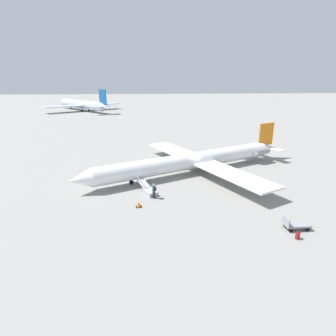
{
  "coord_description": "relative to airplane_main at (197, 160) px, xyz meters",
  "views": [
    {
      "loc": [
        7.39,
        35.16,
        12.3
      ],
      "look_at": [
        3.61,
        2.36,
        1.61
      ],
      "focal_mm": 28.0,
      "sensor_mm": 36.0,
      "label": 1
    }
  ],
  "objects": [
    {
      "name": "ground_plane",
      "position": [
        0.85,
        0.36,
        -1.81
      ],
      "size": [
        600.0,
        600.0,
        0.0
      ],
      "primitive_type": "plane",
      "color": "gray"
    },
    {
      "name": "airplane_main",
      "position": [
        0.0,
        0.0,
        0.0
      ],
      "size": [
        32.03,
        25.45,
        6.07
      ],
      "rotation": [
        0.0,
        0.0,
        0.4
      ],
      "color": "white",
      "rests_on": "ground"
    },
    {
      "name": "airplane_taxiing_distant",
      "position": [
        33.77,
        -93.52,
        1.16
      ],
      "size": [
        32.75,
        41.05,
        9.98
      ],
      "rotation": [
        0.0,
        0.0,
        5.34
      ],
      "color": "silver",
      "rests_on": "ground"
    },
    {
      "name": "boarding_stairs",
      "position": [
        7.2,
        7.11,
        -1.45
      ],
      "size": [
        2.52,
        4.08,
        1.57
      ],
      "rotation": [
        0.0,
        0.0,
        -1.17
      ],
      "color": "#B2B2B7",
      "rests_on": "ground"
    },
    {
      "name": "passenger",
      "position": [
        6.71,
        8.58,
        -0.8
      ],
      "size": [
        0.45,
        0.57,
        1.74
      ],
      "rotation": [
        0.0,
        0.0,
        -1.17
      ],
      "color": "#23232D",
      "rests_on": "ground"
    },
    {
      "name": "luggage_cart",
      "position": [
        -5.27,
        16.53,
        -1.35
      ],
      "size": [
        2.21,
        1.11,
        1.22
      ],
      "rotation": [
        0.0,
        0.0,
        -0.01
      ],
      "color": "gray",
      "rests_on": "ground"
    },
    {
      "name": "suitcase",
      "position": [
        -4.59,
        18.0,
        -1.48
      ],
      "size": [
        0.42,
        0.37,
        0.88
      ],
      "rotation": [
        0.0,
        0.0,
        0.5
      ],
      "color": "maroon",
      "rests_on": "ground"
    },
    {
      "name": "traffic_cone_near_stairs",
      "position": [
        8.43,
        10.54,
        -1.5
      ],
      "size": [
        0.6,
        0.6,
        0.65
      ],
      "color": "black",
      "rests_on": "ground"
    }
  ]
}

